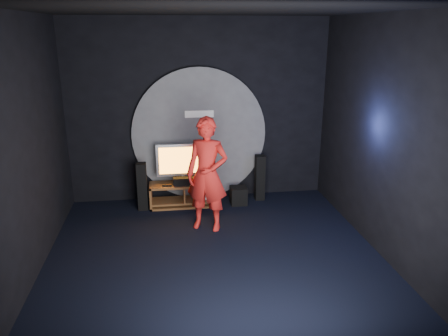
# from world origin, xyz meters

# --- Properties ---
(floor) EXTENTS (5.00, 5.00, 0.00)m
(floor) POSITION_xyz_m (0.00, 0.00, 0.00)
(floor) COLOR black
(floor) RESTS_ON ground
(back_wall) EXTENTS (5.00, 0.04, 3.50)m
(back_wall) POSITION_xyz_m (0.00, 2.50, 1.75)
(back_wall) COLOR black
(back_wall) RESTS_ON ground
(front_wall) EXTENTS (5.00, 0.04, 3.50)m
(front_wall) POSITION_xyz_m (0.00, -2.50, 1.75)
(front_wall) COLOR black
(front_wall) RESTS_ON ground
(left_wall) EXTENTS (0.04, 5.00, 3.50)m
(left_wall) POSITION_xyz_m (-2.50, 0.00, 1.75)
(left_wall) COLOR black
(left_wall) RESTS_ON ground
(right_wall) EXTENTS (0.04, 5.00, 3.50)m
(right_wall) POSITION_xyz_m (2.50, 0.00, 1.75)
(right_wall) COLOR black
(right_wall) RESTS_ON ground
(ceiling) EXTENTS (5.00, 5.00, 0.01)m
(ceiling) POSITION_xyz_m (0.00, 0.00, 3.50)
(ceiling) COLOR black
(ceiling) RESTS_ON back_wall
(wall_disc_panel) EXTENTS (2.60, 0.11, 2.60)m
(wall_disc_panel) POSITION_xyz_m (0.00, 2.44, 1.30)
(wall_disc_panel) COLOR #515156
(wall_disc_panel) RESTS_ON ground
(media_console) EXTENTS (1.30, 0.45, 0.45)m
(media_console) POSITION_xyz_m (-0.34, 2.05, 0.20)
(media_console) COLOR brown
(media_console) RESTS_ON ground
(tv) EXTENTS (1.01, 0.22, 0.76)m
(tv) POSITION_xyz_m (-0.35, 2.12, 0.87)
(tv) COLOR #B6B6BD
(tv) RESTS_ON media_console
(center_speaker) EXTENTS (0.40, 0.15, 0.15)m
(center_speaker) POSITION_xyz_m (-0.35, 1.95, 0.53)
(center_speaker) COLOR black
(center_speaker) RESTS_ON media_console
(remote) EXTENTS (0.18, 0.05, 0.02)m
(remote) POSITION_xyz_m (-0.67, 1.93, 0.46)
(remote) COLOR black
(remote) RESTS_ON media_console
(tower_speaker_left) EXTENTS (0.18, 0.20, 0.91)m
(tower_speaker_left) POSITION_xyz_m (-1.13, 1.97, 0.45)
(tower_speaker_left) COLOR black
(tower_speaker_left) RESTS_ON ground
(tower_speaker_right) EXTENTS (0.18, 0.20, 0.91)m
(tower_speaker_right) POSITION_xyz_m (1.16, 2.17, 0.45)
(tower_speaker_right) COLOR black
(tower_speaker_right) RESTS_ON ground
(subwoofer) EXTENTS (0.31, 0.31, 0.34)m
(subwoofer) POSITION_xyz_m (0.70, 1.98, 0.17)
(subwoofer) COLOR black
(subwoofer) RESTS_ON ground
(player) EXTENTS (0.83, 0.69, 1.93)m
(player) POSITION_xyz_m (0.00, 1.00, 0.96)
(player) COLOR red
(player) RESTS_ON ground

